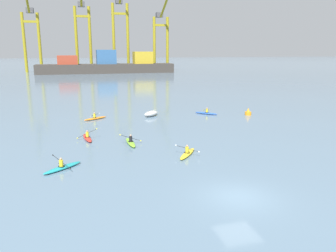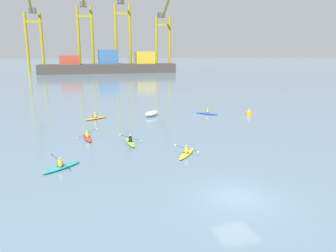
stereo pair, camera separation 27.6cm
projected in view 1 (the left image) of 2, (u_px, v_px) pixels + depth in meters
The scene contains 14 objects.
ground_plane at pixel (239, 197), 20.20m from camera, with size 800.00×800.00×0.00m, color slate.
container_barge at pixel (108, 66), 130.70m from camera, with size 53.40×8.56×9.09m.
gantry_crane_west at pixel (31, 31), 132.84m from camera, with size 7.01×14.78×34.41m.
gantry_crane_west_mid at pixel (83, 26), 135.17m from camera, with size 6.81×19.21×39.82m.
gantry_crane_east_mid at pixel (121, 26), 137.97m from camera, with size 7.22×18.41×37.67m.
gantry_crane_east at pixel (161, 33), 140.13m from camera, with size 7.02×19.73×31.61m.
capsized_dinghy at pixel (151, 114), 45.05m from camera, with size 2.70×2.51×0.76m.
channel_buoy at pixel (248, 112), 45.85m from camera, with size 0.90×0.90×1.00m.
kayak_orange at pixel (95, 118), 42.97m from camera, with size 3.20×2.31×1.00m.
kayak_red at pixel (87, 138), 33.37m from camera, with size 2.14×3.45×1.08m.
kayak_blue at pixel (206, 113), 46.53m from camera, with size 2.81×2.84×0.95m.
kayak_teal at pixel (62, 167), 24.90m from camera, with size 3.00×2.64×1.03m.
kayak_lime at pixel (131, 142), 31.71m from camera, with size 2.17×3.42×1.06m.
kayak_yellow at pixel (187, 153), 28.27m from camera, with size 2.51×3.09×0.95m.
Camera 1 is at (-9.12, -16.90, 8.80)m, focal length 35.15 mm.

